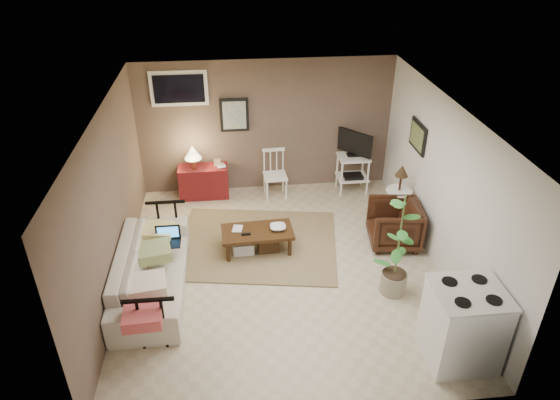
{
  "coord_description": "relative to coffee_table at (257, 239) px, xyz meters",
  "views": [
    {
      "loc": [
        -0.66,
        -5.79,
        4.51
      ],
      "look_at": [
        0.02,
        0.35,
        0.93
      ],
      "focal_mm": 32.0,
      "sensor_mm": 36.0,
      "label": 1
    }
  ],
  "objects": [
    {
      "name": "art_right",
      "position": [
        2.55,
        0.62,
        1.3
      ],
      "size": [
        0.03,
        0.6,
        0.45
      ],
      "primitive_type": "cube",
      "color": "black"
    },
    {
      "name": "window",
      "position": [
        -1.12,
        2.05,
        1.73
      ],
      "size": [
        0.96,
        0.03,
        0.6
      ],
      "primitive_type": "cube",
      "color": "white"
    },
    {
      "name": "book_console",
      "position": [
        -0.58,
        1.82,
        0.46
      ],
      "size": [
        0.15,
        0.05,
        0.2
      ],
      "primitive_type": "imported",
      "rotation": [
        0.0,
        0.0,
        0.2
      ],
      "color": "#3E2511",
      "rests_on": "red_console"
    },
    {
      "name": "potted_plant",
      "position": [
        1.77,
        -1.13,
        0.59
      ],
      "size": [
        0.38,
        0.38,
        1.54
      ],
      "color": "#A0947F",
      "rests_on": "floor"
    },
    {
      "name": "book_table",
      "position": [
        -0.36,
        0.08,
        0.25
      ],
      "size": [
        0.14,
        0.04,
        0.2
      ],
      "primitive_type": "imported",
      "rotation": [
        0.0,
        0.0,
        -0.19
      ],
      "color": "#3E2511",
      "rests_on": "coffee_table"
    },
    {
      "name": "art_back",
      "position": [
        -0.22,
        2.05,
        1.23
      ],
      "size": [
        0.5,
        0.03,
        0.6
      ],
      "primitive_type": "cube",
      "color": "black"
    },
    {
      "name": "floor",
      "position": [
        0.33,
        -0.43,
        -0.22
      ],
      "size": [
        5.0,
        5.0,
        0.0
      ],
      "primitive_type": "plane",
      "color": "#C1B293",
      "rests_on": "ground"
    },
    {
      "name": "tv_stand",
      "position": [
        1.87,
        1.73,
        0.4
      ],
      "size": [
        0.55,
        0.56,
        1.17
      ],
      "color": "white",
      "rests_on": "floor"
    },
    {
      "name": "rug",
      "position": [
        -0.0,
        0.19,
        -0.21
      ],
      "size": [
        2.75,
        2.34,
        0.02
      ],
      "primitive_type": "cube",
      "rotation": [
        0.0,
        0.0,
        -0.17
      ],
      "color": "olive",
      "rests_on": "floor"
    },
    {
      "name": "coffee_table",
      "position": [
        0.0,
        0.0,
        0.0
      ],
      "size": [
        1.08,
        0.6,
        0.4
      ],
      "color": "#3E2511",
      "rests_on": "floor"
    },
    {
      "name": "bowl",
      "position": [
        0.32,
        0.01,
        0.27
      ],
      "size": [
        0.24,
        0.06,
        0.24
      ],
      "primitive_type": "imported",
      "rotation": [
        0.0,
        0.0,
        -0.01
      ],
      "color": "#3E2511",
      "rests_on": "coffee_table"
    },
    {
      "name": "armchair",
      "position": [
        2.11,
        -0.01,
        0.16
      ],
      "size": [
        0.78,
        0.82,
        0.76
      ],
      "primitive_type": "imported",
      "rotation": [
        0.0,
        0.0,
        -1.69
      ],
      "color": "black",
      "rests_on": "floor"
    },
    {
      "name": "stove",
      "position": [
        2.16,
        -2.33,
        0.27
      ],
      "size": [
        0.77,
        0.71,
        1.0
      ],
      "color": "white",
      "rests_on": "floor"
    },
    {
      "name": "red_console",
      "position": [
        -0.85,
        1.82,
        0.13
      ],
      "size": [
        0.88,
        0.39,
        1.01
      ],
      "color": "maroon",
      "rests_on": "floor"
    },
    {
      "name": "laptop",
      "position": [
        -1.26,
        -0.32,
        0.34
      ],
      "size": [
        0.34,
        0.25,
        0.23
      ],
      "color": "black",
      "rests_on": "sofa"
    },
    {
      "name": "sofa_end_rails",
      "position": [
        -1.35,
        -0.71,
        0.15
      ],
      "size": [
        0.6,
        2.23,
        0.75
      ],
      "primitive_type": null,
      "color": "black",
      "rests_on": "floor"
    },
    {
      "name": "sofa_pillows",
      "position": [
        -1.42,
        -0.97,
        0.31
      ],
      "size": [
        0.43,
        2.13,
        0.15
      ],
      "primitive_type": null,
      "color": "#F7E2CD",
      "rests_on": "sofa"
    },
    {
      "name": "side_table",
      "position": [
        2.32,
        0.48,
        0.46
      ],
      "size": [
        0.41,
        0.41,
        1.11
      ],
      "color": "white",
      "rests_on": "floor"
    },
    {
      "name": "spindle_chair",
      "position": [
        0.44,
        1.68,
        0.19
      ],
      "size": [
        0.42,
        0.42,
        0.88
      ],
      "color": "white",
      "rests_on": "floor"
    },
    {
      "name": "sofa",
      "position": [
        -1.47,
        -0.71,
        0.21
      ],
      "size": [
        0.65,
        2.24,
        0.87
      ],
      "primitive_type": "imported",
      "rotation": [
        0.0,
        0.0,
        1.57
      ],
      "color": "beige",
      "rests_on": "floor"
    }
  ]
}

